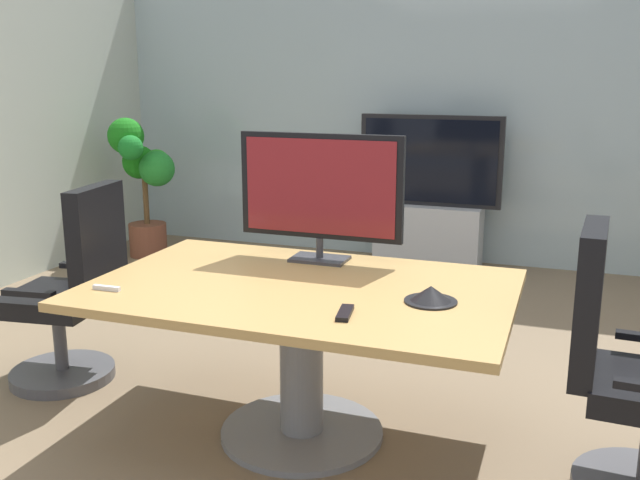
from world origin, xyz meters
TOP-DOWN VIEW (x-y plane):
  - ground_plane at (0.00, 0.00)m, footprint 7.61×7.61m
  - wall_back_glass_partition at (0.00, 3.31)m, footprint 6.19×0.10m
  - conference_table at (0.03, -0.15)m, footprint 1.86×1.20m
  - office_chair_left at (-1.35, -0.01)m, footprint 0.62×0.60m
  - office_chair_right at (1.41, -0.15)m, footprint 0.61×0.58m
  - tv_monitor at (-0.03, 0.28)m, footprint 0.84×0.18m
  - wall_display_unit at (-0.01, 2.95)m, footprint 1.20×0.36m
  - potted_plant at (-2.53, 2.47)m, footprint 0.56×0.58m
  - conference_phone at (0.62, -0.20)m, footprint 0.22×0.22m
  - remote_control at (0.34, -0.47)m, footprint 0.08×0.18m
  - whiteboard_marker at (-0.74, -0.51)m, footprint 0.13×0.02m

SIDE VIEW (x-z plane):
  - ground_plane at x=0.00m, z-range 0.00..0.00m
  - wall_display_unit at x=-0.01m, z-range -0.21..1.10m
  - office_chair_left at x=-1.35m, z-range -0.09..1.00m
  - office_chair_right at x=1.41m, z-range -0.09..1.00m
  - conference_table at x=0.03m, z-range 0.18..0.92m
  - remote_control at x=0.34m, z-range 0.73..0.75m
  - whiteboard_marker at x=-0.74m, z-range 0.73..0.75m
  - potted_plant at x=-2.53m, z-range 0.11..1.38m
  - conference_phone at x=0.62m, z-range 0.73..0.80m
  - tv_monitor at x=-0.03m, z-range 0.78..1.41m
  - wall_back_glass_partition at x=0.00m, z-range 0.00..2.61m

